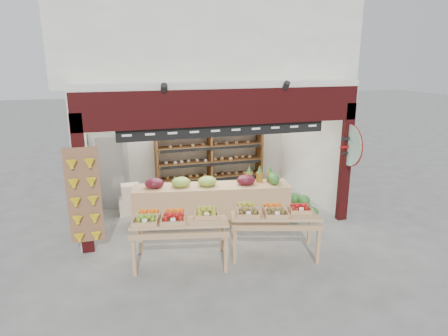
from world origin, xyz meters
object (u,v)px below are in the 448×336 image
at_px(refrigerator, 110,168).
at_px(cardboard_stack, 140,201).
at_px(mid_counter, 211,202).
at_px(watermelon_pile, 302,209).
at_px(back_shelving, 210,150).
at_px(display_table_right, 271,214).
at_px(display_table_left, 174,220).

distance_m(refrigerator, cardboard_stack, 1.16).
relative_size(mid_counter, watermelon_pile, 4.90).
distance_m(refrigerator, mid_counter, 2.79).
height_order(cardboard_stack, watermelon_pile, cardboard_stack).
relative_size(cardboard_stack, watermelon_pile, 1.42).
height_order(back_shelving, refrigerator, refrigerator).
xyz_separation_m(refrigerator, cardboard_stack, (0.60, -0.72, -0.69)).
xyz_separation_m(refrigerator, display_table_right, (2.77, -3.52, -0.16)).
bearing_deg(cardboard_stack, refrigerator, 129.68).
xyz_separation_m(back_shelving, display_table_right, (0.11, -4.05, -0.32)).
bearing_deg(watermelon_pile, mid_counter, 170.40).
bearing_deg(cardboard_stack, watermelon_pile, -21.74).
xyz_separation_m(cardboard_stack, display_table_left, (0.39, -2.64, 0.56)).
distance_m(mid_counter, watermelon_pile, 2.11).
relative_size(back_shelving, display_table_left, 1.64).
height_order(refrigerator, display_table_right, refrigerator).
bearing_deg(refrigerator, display_table_left, -58.33).
xyz_separation_m(display_table_left, watermelon_pile, (3.16, 1.23, -0.61)).
bearing_deg(back_shelving, display_table_right, -88.48).
distance_m(refrigerator, watermelon_pile, 4.73).
bearing_deg(back_shelving, cardboard_stack, -148.81).
bearing_deg(display_table_right, cardboard_stack, 127.81).
xyz_separation_m(back_shelving, display_table_left, (-1.68, -3.89, -0.29)).
height_order(refrigerator, mid_counter, refrigerator).
height_order(cardboard_stack, mid_counter, mid_counter).
relative_size(mid_counter, display_table_left, 1.92).
bearing_deg(back_shelving, display_table_left, -113.30).
bearing_deg(refrigerator, watermelon_pile, -12.00).
height_order(refrigerator, cardboard_stack, refrigerator).
xyz_separation_m(back_shelving, mid_counter, (-0.58, -2.32, -0.64)).
relative_size(cardboard_stack, display_table_left, 0.56).
bearing_deg(watermelon_pile, cardboard_stack, 158.26).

